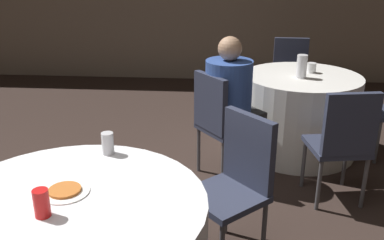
# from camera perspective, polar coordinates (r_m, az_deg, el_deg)

# --- Properties ---
(table_far) EXTENTS (1.06, 1.06, 0.74)m
(table_far) POSITION_cam_1_polar(r_m,az_deg,el_deg) (4.11, 14.10, 0.79)
(table_far) COLOR white
(table_far) RESTS_ON ground_plane
(chair_near_northeast) EXTENTS (0.57, 0.57, 0.90)m
(chair_near_northeast) POSITION_cam_1_polar(r_m,az_deg,el_deg) (2.57, 6.05, -7.33)
(chair_near_northeast) COLOR #2D3347
(chair_near_northeast) RESTS_ON ground_plane
(chair_far_southwest) EXTENTS (0.56, 0.56, 0.90)m
(chair_far_southwest) POSITION_cam_1_polar(r_m,az_deg,el_deg) (3.45, 3.56, 0.35)
(chair_far_southwest) COLOR #2D3347
(chair_far_southwest) RESTS_ON ground_plane
(chair_far_north) EXTENTS (0.41, 0.42, 0.90)m
(chair_far_north) POSITION_cam_1_polar(r_m,az_deg,el_deg) (4.96, 12.97, 6.31)
(chair_far_north) COLOR #2D3347
(chair_far_north) RESTS_ON ground_plane
(chair_far_south) EXTENTS (0.46, 0.46, 0.90)m
(chair_far_south) POSITION_cam_1_polar(r_m,az_deg,el_deg) (3.24, 19.51, -2.29)
(chair_far_south) COLOR #2D3347
(chair_far_south) RESTS_ON ground_plane
(person_blue_shirt) EXTENTS (0.51, 0.49, 1.18)m
(person_blue_shirt) POSITION_cam_1_polar(r_m,az_deg,el_deg) (3.51, 5.58, 1.97)
(person_blue_shirt) COLOR #282828
(person_blue_shirt) RESTS_ON ground_plane
(pizza_plate_near) EXTENTS (0.23, 0.23, 0.02)m
(pizza_plate_near) POSITION_cam_1_polar(r_m,az_deg,el_deg) (2.06, -16.60, -9.05)
(pizza_plate_near) COLOR white
(pizza_plate_near) RESTS_ON table_near
(soda_can_silver) EXTENTS (0.07, 0.07, 0.12)m
(soda_can_silver) POSITION_cam_1_polar(r_m,az_deg,el_deg) (2.36, -11.17, -3.08)
(soda_can_silver) COLOR silver
(soda_can_silver) RESTS_ON table_near
(soda_can_red) EXTENTS (0.07, 0.07, 0.12)m
(soda_can_red) POSITION_cam_1_polar(r_m,az_deg,el_deg) (1.89, -19.42, -10.41)
(soda_can_red) COLOR red
(soda_can_red) RESTS_ON table_near
(bottle_far) EXTENTS (0.09, 0.09, 0.20)m
(bottle_far) POSITION_cam_1_polar(r_m,az_deg,el_deg) (3.90, 14.42, 6.93)
(bottle_far) COLOR white
(bottle_far) RESTS_ON table_far
(cup_far) EXTENTS (0.08, 0.08, 0.09)m
(cup_far) POSITION_cam_1_polar(r_m,az_deg,el_deg) (4.11, 15.66, 6.72)
(cup_far) COLOR white
(cup_far) RESTS_ON table_far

